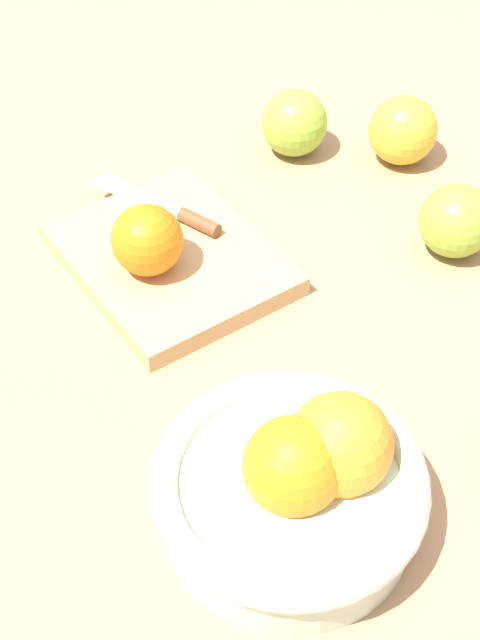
{
  "coord_description": "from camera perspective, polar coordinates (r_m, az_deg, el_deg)",
  "views": [
    {
      "loc": [
        -0.5,
        0.28,
        0.56
      ],
      "look_at": [
        -0.03,
        0.08,
        0.04
      ],
      "focal_mm": 48.85,
      "sensor_mm": 36.0,
      "label": 1
    }
  ],
  "objects": [
    {
      "name": "ground_plane",
      "position": [
        0.8,
        4.47,
        1.07
      ],
      "size": [
        2.4,
        2.4,
        0.0
      ],
      "primitive_type": "plane",
      "color": "tan"
    },
    {
      "name": "bowl",
      "position": [
        0.63,
        3.7,
        -10.66
      ],
      "size": [
        0.2,
        0.2,
        0.1
      ],
      "color": "beige",
      "rests_on": "ground_plane"
    },
    {
      "name": "cutting_board",
      "position": [
        0.83,
        -4.59,
        4.01
      ],
      "size": [
        0.24,
        0.21,
        0.02
      ],
      "primitive_type": "cube",
      "rotation": [
        0.0,
        0.0,
        0.21
      ],
      "color": "tan",
      "rests_on": "ground_plane"
    },
    {
      "name": "orange_on_board",
      "position": [
        0.79,
        -6.1,
        5.23
      ],
      "size": [
        0.07,
        0.07,
        0.07
      ],
      "primitive_type": "sphere",
      "color": "orange",
      "rests_on": "cutting_board"
    },
    {
      "name": "knife",
      "position": [
        0.86,
        -4.42,
        7.09
      ],
      "size": [
        0.14,
        0.09,
        0.01
      ],
      "color": "silver",
      "rests_on": "cutting_board"
    },
    {
      "name": "apple_front_right",
      "position": [
        0.97,
        3.57,
        12.75
      ],
      "size": [
        0.07,
        0.07,
        0.07
      ],
      "primitive_type": "sphere",
      "color": "#8EB738",
      "rests_on": "ground_plane"
    },
    {
      "name": "apple_front_right_2",
      "position": [
        0.97,
        10.62,
        12.1
      ],
      "size": [
        0.07,
        0.07,
        0.07
      ],
      "primitive_type": "sphere",
      "color": "gold",
      "rests_on": "ground_plane"
    },
    {
      "name": "apple_front_center",
      "position": [
        0.86,
        13.97,
        6.32
      ],
      "size": [
        0.07,
        0.07,
        0.07
      ],
      "primitive_type": "sphere",
      "color": "#8EB738",
      "rests_on": "ground_plane"
    }
  ]
}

